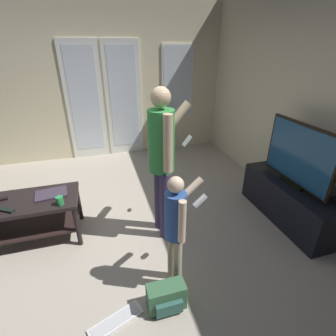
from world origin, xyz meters
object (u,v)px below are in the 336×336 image
at_px(coffee_table, 31,211).
at_px(cup_near_edge, 60,201).
at_px(person_adult, 162,154).
at_px(loose_keyboard, 116,321).
at_px(tv_stand, 288,202).
at_px(backpack, 167,297).
at_px(person_child, 176,224).
at_px(tv_remote_black, 6,210).
at_px(laptop_closed, 51,194).
at_px(flat_screen_tv, 299,156).

xyz_separation_m(coffee_table, cup_near_edge, (0.34, -0.19, 0.19)).
xyz_separation_m(person_adult, loose_keyboard, (-0.66, -0.96, -0.98)).
height_order(tv_stand, backpack, tv_stand).
height_order(person_child, loose_keyboard, person_child).
bearing_deg(coffee_table, cup_near_edge, -28.98).
bearing_deg(tv_remote_black, person_adult, 27.80).
xyz_separation_m(backpack, cup_near_edge, (-0.84, 1.03, 0.45)).
distance_m(person_child, laptop_closed, 1.52).
xyz_separation_m(person_adult, tv_remote_black, (-1.57, 0.12, -0.46)).
bearing_deg(loose_keyboard, person_child, 22.83).
xyz_separation_m(tv_stand, person_child, (-1.63, -0.51, 0.42)).
bearing_deg(laptop_closed, tv_remote_black, -159.42).
distance_m(person_adult, person_child, 0.79).
height_order(flat_screen_tv, loose_keyboard, flat_screen_tv).
bearing_deg(person_adult, tv_remote_black, 175.80).
distance_m(coffee_table, person_child, 1.68).
height_order(coffee_table, person_adult, person_adult).
bearing_deg(loose_keyboard, laptop_closed, 112.31).
bearing_deg(person_child, tv_remote_black, 150.75).
bearing_deg(laptop_closed, person_child, -50.52).
relative_size(person_adult, person_child, 1.50).
xyz_separation_m(coffee_table, laptop_closed, (0.23, 0.05, 0.15)).
xyz_separation_m(loose_keyboard, tv_remote_black, (-0.92, 1.08, 0.52)).
xyz_separation_m(flat_screen_tv, loose_keyboard, (-2.20, -0.76, -0.86)).
relative_size(laptop_closed, cup_near_edge, 3.48).
bearing_deg(flat_screen_tv, person_adult, 172.47).
xyz_separation_m(coffee_table, person_child, (1.33, -0.99, 0.29)).
height_order(person_child, cup_near_edge, person_child).
xyz_separation_m(flat_screen_tv, cup_near_edge, (-2.61, 0.29, -0.30)).
distance_m(coffee_table, tv_remote_black, 0.27).
distance_m(person_adult, laptop_closed, 1.31).
relative_size(flat_screen_tv, cup_near_edge, 10.52).
height_order(person_child, laptop_closed, person_child).
xyz_separation_m(person_adult, backpack, (-0.23, -0.95, -0.88)).
bearing_deg(cup_near_edge, coffee_table, 151.02).
bearing_deg(tv_remote_black, flat_screen_tv, 26.14).
bearing_deg(person_adult, person_child, -96.39).
relative_size(person_child, loose_keyboard, 2.42).
bearing_deg(laptop_closed, coffee_table, -175.30).
xyz_separation_m(flat_screen_tv, person_child, (-1.62, -0.51, -0.20)).
bearing_deg(coffee_table, backpack, -46.07).
xyz_separation_m(coffee_table, backpack, (1.18, -1.22, -0.26)).
xyz_separation_m(person_child, loose_keyboard, (-0.57, -0.24, -0.65)).
distance_m(person_child, backpack, 0.61).
bearing_deg(person_child, laptop_closed, 136.64).
distance_m(flat_screen_tv, backpack, 2.07).
relative_size(loose_keyboard, tv_remote_black, 2.69).
bearing_deg(cup_near_edge, person_child, -39.17).
bearing_deg(laptop_closed, tv_stand, -18.12).
bearing_deg(backpack, cup_near_edge, 128.99).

